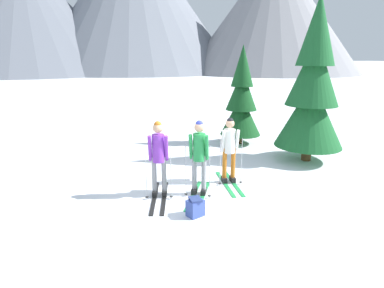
% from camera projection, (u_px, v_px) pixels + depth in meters
% --- Properties ---
extents(ground_plane, '(400.00, 400.00, 0.00)m').
position_uv_depth(ground_plane, '(191.00, 194.00, 7.55)').
color(ground_plane, white).
extents(skier_in_purple, '(0.76, 1.80, 1.75)m').
position_uv_depth(skier_in_purple, '(159.00, 156.00, 7.21)').
color(skier_in_purple, black).
rests_on(skier_in_purple, ground).
extents(skier_in_green, '(1.07, 1.64, 1.75)m').
position_uv_depth(skier_in_green, '(199.00, 154.00, 7.33)').
color(skier_in_green, green).
rests_on(skier_in_green, ground).
extents(skier_in_white, '(0.61, 1.72, 1.67)m').
position_uv_depth(skier_in_white, '(229.00, 147.00, 8.05)').
color(skier_in_white, green).
rests_on(skier_in_white, ground).
extents(pine_tree_near, '(1.99, 1.99, 4.81)m').
position_uv_depth(pine_tree_near, '(312.00, 88.00, 9.49)').
color(pine_tree_near, '#51381E').
rests_on(pine_tree_near, ground).
extents(pine_tree_mid, '(1.46, 1.46, 3.51)m').
position_uv_depth(pine_tree_mid, '(241.00, 100.00, 11.61)').
color(pine_tree_mid, '#51381E').
rests_on(pine_tree_mid, ground).
extents(backpack_on_snow_front, '(0.39, 0.34, 0.38)m').
position_uv_depth(backpack_on_snow_front, '(195.00, 207.00, 6.50)').
color(backpack_on_snow_front, '#384C99').
rests_on(backpack_on_snow_front, ground).
extents(mountain_ridge_distant, '(92.01, 49.95, 28.21)m').
position_uv_depth(mountain_ridge_distant, '(91.00, 3.00, 59.89)').
color(mountain_ridge_distant, slate).
rests_on(mountain_ridge_distant, ground).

